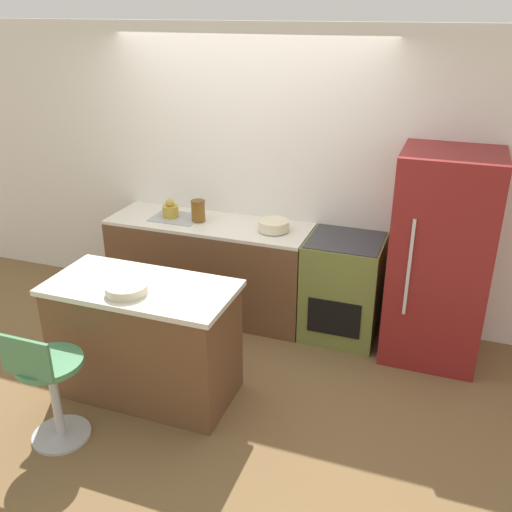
% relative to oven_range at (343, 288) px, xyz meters
% --- Properties ---
extents(ground_plane, '(14.00, 14.00, 0.00)m').
position_rel_oven_range_xyz_m(ground_plane, '(-0.99, -0.32, -0.45)').
color(ground_plane, brown).
extents(wall_back, '(8.00, 0.06, 2.60)m').
position_rel_oven_range_xyz_m(wall_back, '(-0.99, 0.34, 0.85)').
color(wall_back, white).
rests_on(wall_back, ground_plane).
extents(back_counter, '(1.88, 0.61, 0.91)m').
position_rel_oven_range_xyz_m(back_counter, '(-1.27, 0.00, -0.00)').
color(back_counter, brown).
rests_on(back_counter, ground_plane).
extents(kitchen_island, '(1.36, 0.67, 0.90)m').
position_rel_oven_range_xyz_m(kitchen_island, '(-1.20, -1.32, -0.00)').
color(kitchen_island, brown).
rests_on(kitchen_island, ground_plane).
extents(oven_range, '(0.64, 0.62, 0.91)m').
position_rel_oven_range_xyz_m(oven_range, '(0.00, 0.00, 0.00)').
color(oven_range, olive).
rests_on(oven_range, ground_plane).
extents(refrigerator, '(0.75, 0.72, 1.73)m').
position_rel_oven_range_xyz_m(refrigerator, '(0.77, -0.04, 0.41)').
color(refrigerator, maroon).
rests_on(refrigerator, ground_plane).
extents(stool_chair, '(0.44, 0.44, 0.89)m').
position_rel_oven_range_xyz_m(stool_chair, '(-1.51, -2.01, -0.01)').
color(stool_chair, '#B7B7BC').
rests_on(stool_chair, ground_plane).
extents(kettle, '(0.15, 0.15, 0.18)m').
position_rel_oven_range_xyz_m(kettle, '(-1.65, -0.00, 0.53)').
color(kettle, '#B29333').
rests_on(kettle, back_counter).
extents(mixing_bowl, '(0.27, 0.27, 0.09)m').
position_rel_oven_range_xyz_m(mixing_bowl, '(-0.64, -0.00, 0.50)').
color(mixing_bowl, beige).
rests_on(mixing_bowl, back_counter).
extents(canister_jar, '(0.13, 0.13, 0.19)m').
position_rel_oven_range_xyz_m(canister_jar, '(-1.36, -0.00, 0.55)').
color(canister_jar, brown).
rests_on(canister_jar, back_counter).
extents(fruit_bowl, '(0.29, 0.29, 0.07)m').
position_rel_oven_range_xyz_m(fruit_bowl, '(-1.23, -1.46, 0.48)').
color(fruit_bowl, beige).
rests_on(fruit_bowl, kitchen_island).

